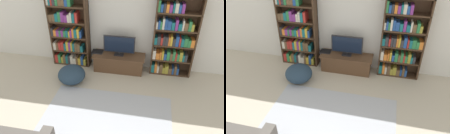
% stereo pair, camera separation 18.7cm
% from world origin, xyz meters
% --- Properties ---
extents(wall_back, '(8.80, 0.06, 2.60)m').
position_xyz_m(wall_back, '(0.00, 4.23, 1.30)').
color(wall_back, silver).
rests_on(wall_back, ground_plane).
extents(bookshelf_left, '(1.00, 0.30, 2.01)m').
position_xyz_m(bookshelf_left, '(-1.35, 4.05, 0.94)').
color(bookshelf_left, '#422D1E').
rests_on(bookshelf_left, ground_plane).
extents(bookshelf_right, '(1.00, 0.30, 2.01)m').
position_xyz_m(bookshelf_right, '(1.28, 4.05, 0.96)').
color(bookshelf_right, '#422D1E').
rests_on(bookshelf_right, ground_plane).
extents(tv_stand, '(1.34, 0.49, 0.45)m').
position_xyz_m(tv_stand, '(0.00, 3.93, 0.23)').
color(tv_stand, brown).
rests_on(tv_stand, ground_plane).
extents(television, '(0.79, 0.16, 0.53)m').
position_xyz_m(television, '(0.00, 3.94, 0.73)').
color(television, black).
rests_on(television, tv_stand).
extents(laptop, '(0.29, 0.23, 0.03)m').
position_xyz_m(laptop, '(-0.58, 3.98, 0.46)').
color(laptop, '#28282D').
rests_on(laptop, tv_stand).
extents(area_rug, '(2.58, 1.92, 0.02)m').
position_xyz_m(area_rug, '(0.04, 2.01, 0.01)').
color(area_rug, '#B2B7C1').
rests_on(area_rug, ground_plane).
extents(beanbag_ottoman, '(0.66, 0.66, 0.43)m').
position_xyz_m(beanbag_ottoman, '(-1.04, 3.18, 0.22)').
color(beanbag_ottoman, '#23384C').
rests_on(beanbag_ottoman, ground_plane).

